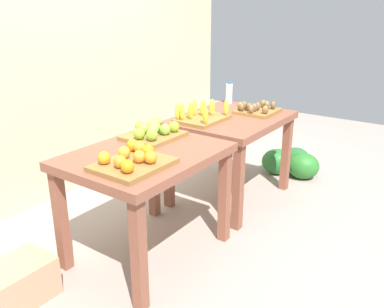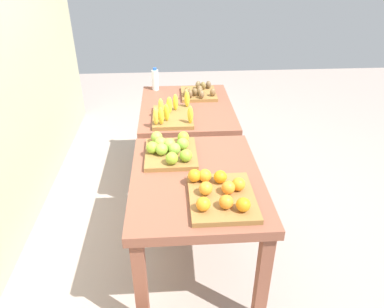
# 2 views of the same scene
# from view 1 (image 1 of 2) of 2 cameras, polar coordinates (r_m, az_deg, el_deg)

# --- Properties ---
(ground_plane) EXTENTS (8.00, 8.00, 0.00)m
(ground_plane) POSITION_cam_1_polar(r_m,az_deg,el_deg) (3.38, 0.33, -9.38)
(ground_plane) COLOR gray
(back_wall) EXTENTS (4.40, 0.12, 3.00)m
(back_wall) POSITION_cam_1_polar(r_m,az_deg,el_deg) (3.89, -16.88, 16.86)
(back_wall) COLOR #BEBB93
(back_wall) RESTS_ON ground_plane
(display_table_left) EXTENTS (1.04, 0.80, 0.77)m
(display_table_left) POSITION_cam_1_polar(r_m,az_deg,el_deg) (2.70, -6.51, -1.94)
(display_table_left) COLOR brown
(display_table_left) RESTS_ON ground_plane
(display_table_right) EXTENTS (1.04, 0.80, 0.77)m
(display_table_right) POSITION_cam_1_polar(r_m,az_deg,el_deg) (3.56, 5.56, 3.54)
(display_table_right) COLOR brown
(display_table_right) RESTS_ON ground_plane
(orange_bin) EXTENTS (0.44, 0.37, 0.11)m
(orange_bin) POSITION_cam_1_polar(r_m,az_deg,el_deg) (2.41, -8.38, -0.86)
(orange_bin) COLOR olive
(orange_bin) RESTS_ON display_table_left
(apple_bin) EXTENTS (0.41, 0.34, 0.11)m
(apple_bin) POSITION_cam_1_polar(r_m,az_deg,el_deg) (2.93, -5.48, 3.15)
(apple_bin) COLOR olive
(apple_bin) RESTS_ON display_table_left
(banana_crate) EXTENTS (0.44, 0.32, 0.17)m
(banana_crate) POSITION_cam_1_polar(r_m,az_deg,el_deg) (3.36, 1.31, 5.43)
(banana_crate) COLOR olive
(banana_crate) RESTS_ON display_table_right
(kiwi_bin) EXTENTS (0.37, 0.32, 0.10)m
(kiwi_bin) POSITION_cam_1_polar(r_m,az_deg,el_deg) (3.66, 9.12, 6.23)
(kiwi_bin) COLOR olive
(kiwi_bin) RESTS_ON display_table_right
(water_bottle) EXTENTS (0.06, 0.06, 0.22)m
(water_bottle) POSITION_cam_1_polar(r_m,az_deg,el_deg) (4.00, 5.26, 8.52)
(water_bottle) COLOR silver
(water_bottle) RESTS_ON display_table_right
(watermelon_pile) EXTENTS (0.62, 0.67, 0.27)m
(watermelon_pile) POSITION_cam_1_polar(r_m,az_deg,el_deg) (4.36, 13.90, -1.14)
(watermelon_pile) COLOR #246130
(watermelon_pile) RESTS_ON ground_plane
(cardboard_produce_box) EXTENTS (0.40, 0.30, 0.25)m
(cardboard_produce_box) POSITION_cam_1_polar(r_m,az_deg,el_deg) (2.71, -23.45, -16.34)
(cardboard_produce_box) COLOR tan
(cardboard_produce_box) RESTS_ON ground_plane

